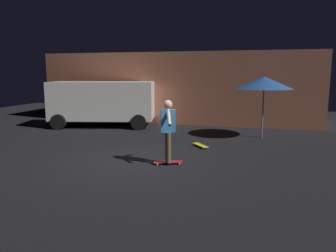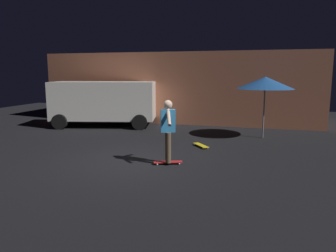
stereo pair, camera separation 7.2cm
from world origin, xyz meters
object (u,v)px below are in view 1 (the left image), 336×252
object	(u,v)px
patio_umbrella	(264,83)
skateboard_spare	(200,145)
skater	(168,126)
parked_van	(103,101)
skateboard_ridden	(168,162)

from	to	relation	value
patio_umbrella	skateboard_spare	bearing A→B (deg)	-132.32
skateboard_spare	skater	bearing A→B (deg)	-102.12
patio_umbrella	skateboard_spare	world-z (taller)	patio_umbrella
parked_van	patio_umbrella	distance (m)	7.16
skateboard_ridden	skateboard_spare	bearing A→B (deg)	77.88
skater	parked_van	bearing A→B (deg)	131.06
parked_van	skater	size ratio (longest dim) A/B	2.95
patio_umbrella	skateboard_ridden	size ratio (longest dim) A/B	2.88
parked_van	skateboard_ridden	bearing A→B (deg)	-48.94
parked_van	skater	xyz separation A→B (m)	(4.59, -5.27, -0.12)
parked_van	skateboard_spare	xyz separation A→B (m)	(5.08, -3.01, -1.11)
parked_van	skateboard_spare	distance (m)	6.01
parked_van	patio_umbrella	xyz separation A→B (m)	(7.05, -0.85, 0.91)
parked_van	patio_umbrella	bearing A→B (deg)	-6.85
patio_umbrella	skateboard_ridden	distance (m)	5.45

